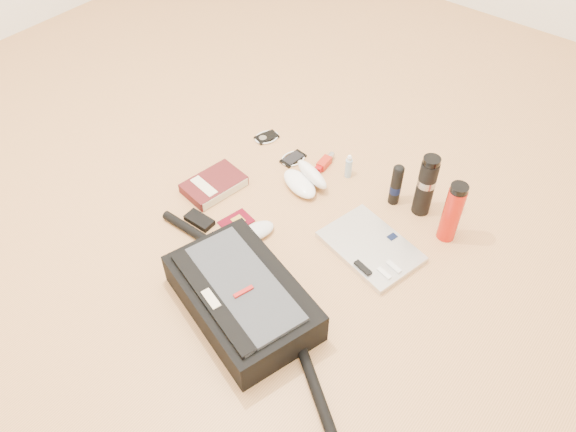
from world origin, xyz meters
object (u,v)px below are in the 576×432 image
Objects in this scene: messenger_bag at (241,296)px; thermos_red at (452,212)px; thermos_black at (426,185)px; laptop at (371,247)px; book at (214,185)px.

thermos_red is (0.35, 0.66, 0.06)m from messenger_bag.
messenger_bag is 0.75m from thermos_black.
messenger_bag reaches higher than laptop.
book is 0.86m from thermos_red.
book is (-0.62, -0.11, 0.01)m from laptop.
laptop is 0.29m from thermos_black.
thermos_red reaches higher than messenger_bag.
book is at bearing -149.82° from thermos_black.
book is (-0.44, 0.33, -0.04)m from messenger_bag.
thermos_black reaches higher than messenger_bag.
book is at bearing -156.33° from laptop.
messenger_bag reaches higher than book.
thermos_black reaches higher than thermos_red.
thermos_black is (0.04, 0.27, 0.11)m from laptop.
book is 0.97× the size of thermos_black.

